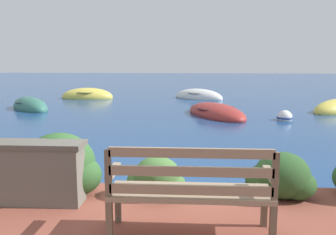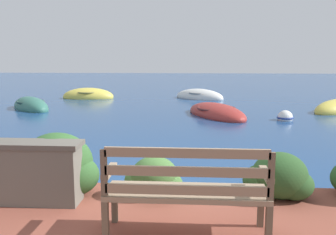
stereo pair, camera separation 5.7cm
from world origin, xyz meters
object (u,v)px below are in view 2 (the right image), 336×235
(rowboat_distant, at_px, (199,97))
(mooring_buoy, at_px, (285,118))
(rowboat_nearest, at_px, (216,114))
(rowboat_outer, at_px, (88,97))
(rowboat_mid, at_px, (31,107))
(park_bench, at_px, (186,189))

(rowboat_distant, distance_m, mooring_buoy, 6.40)
(rowboat_nearest, height_order, rowboat_outer, rowboat_outer)
(rowboat_distant, bearing_deg, mooring_buoy, -34.22)
(rowboat_mid, height_order, mooring_buoy, rowboat_mid)
(park_bench, xyz_separation_m, mooring_buoy, (2.91, 8.26, -0.62))
(rowboat_mid, bearing_deg, rowboat_nearest, -141.49)
(park_bench, bearing_deg, rowboat_outer, 111.00)
(rowboat_nearest, xyz_separation_m, mooring_buoy, (2.08, -0.79, 0.02))
(mooring_buoy, bearing_deg, rowboat_nearest, 159.14)
(mooring_buoy, bearing_deg, rowboat_mid, 168.06)
(mooring_buoy, bearing_deg, rowboat_distant, 113.81)
(rowboat_mid, height_order, rowboat_outer, rowboat_outer)
(rowboat_nearest, xyz_separation_m, rowboat_mid, (-6.91, 1.11, 0.01))
(park_bench, relative_size, rowboat_outer, 0.65)
(rowboat_mid, relative_size, rowboat_distant, 0.95)
(rowboat_outer, bearing_deg, mooring_buoy, 141.47)
(rowboat_mid, relative_size, mooring_buoy, 4.91)
(rowboat_mid, distance_m, mooring_buoy, 9.19)
(park_bench, relative_size, rowboat_distant, 0.60)
(rowboat_mid, bearing_deg, mooring_buoy, -144.32)
(rowboat_nearest, bearing_deg, rowboat_outer, -155.79)
(rowboat_mid, xyz_separation_m, rowboat_distant, (6.41, 3.95, 0.00))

